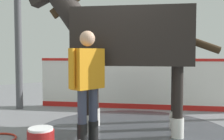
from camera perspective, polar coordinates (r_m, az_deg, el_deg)
The scene contains 6 objects.
ground_plane at distance 5.02m, azimuth 2.47°, elevation -11.93°, with size 16.00×16.00×0.02m, color gray.
wet_patch at distance 4.85m, azimuth 4.25°, elevation -12.36°, with size 3.36×3.36×0.00m, color #42444C.
barrier_wall at distance 6.60m, azimuth 5.79°, elevation -3.18°, with size 3.22×3.75×1.20m.
roof_post_near at distance 6.91m, azimuth -18.63°, elevation 3.19°, with size 0.16×0.16×2.61m, color #4C4C51.
horse at distance 4.68m, azimuth 2.85°, elevation 6.24°, with size 2.30×2.63×2.69m.
handler at distance 4.00m, azimuth -5.04°, elevation -2.01°, with size 0.66×0.28×1.64m.
Camera 1 is at (-3.26, -3.57, 1.34)m, focal length 44.54 mm.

